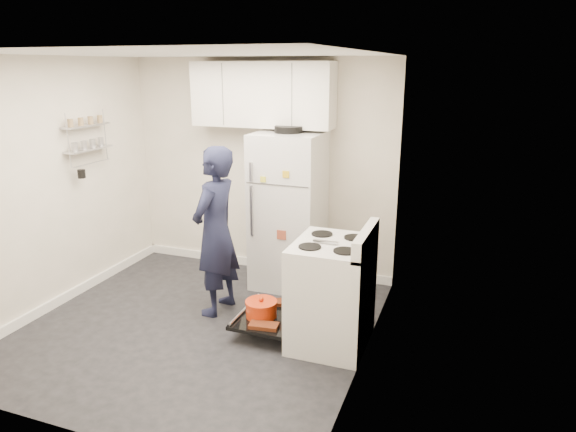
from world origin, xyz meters
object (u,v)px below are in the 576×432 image
at_px(electric_range, 330,294).
at_px(refrigerator, 289,210).
at_px(person, 216,232).
at_px(open_oven_door, 266,313).

bearing_deg(electric_range, refrigerator, 125.80).
bearing_deg(electric_range, person, 169.98).
relative_size(open_oven_door, person, 0.42).
bearing_deg(person, electric_range, 84.19).
distance_m(electric_range, person, 1.31).
bearing_deg(open_oven_door, refrigerator, 99.19).
bearing_deg(open_oven_door, person, 158.94).
relative_size(electric_range, refrigerator, 0.61).
distance_m(open_oven_door, person, 0.93).
xyz_separation_m(electric_range, refrigerator, (-0.79, 1.10, 0.40)).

